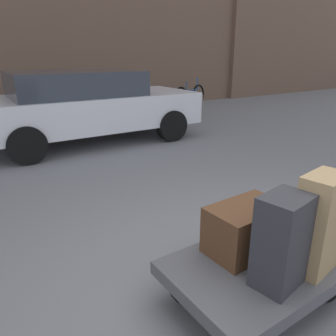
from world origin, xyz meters
TOP-DOWN VIEW (x-y plane):
  - ground_plane at (0.00, 0.00)m, footprint 60.00×60.00m
  - luggage_cart at (0.00, 0.00)m, footprint 1.33×0.87m
  - suitcase_charcoal_stacked_top at (-0.11, -0.21)m, footprint 0.36×0.29m
  - duffel_bag_brown_center at (-0.00, 0.17)m, footprint 0.59×0.37m
  - suitcase_tan_front_left at (0.22, -0.25)m, footprint 0.36×0.25m
  - parked_car at (0.67, 5.12)m, footprint 4.34×2.00m
  - bicycle_leaning at (5.24, 7.67)m, footprint 1.70×0.59m
  - bollard_kerb_near at (2.69, 6.00)m, footprint 0.27×0.27m
  - bollard_kerb_mid at (4.24, 6.00)m, footprint 0.27×0.27m

SIDE VIEW (x-z plane):
  - ground_plane at x=0.00m, z-range 0.00..0.00m
  - luggage_cart at x=0.00m, z-range 0.10..0.44m
  - bollard_kerb_near at x=2.69m, z-range 0.00..0.66m
  - bollard_kerb_mid at x=4.24m, z-range 0.00..0.66m
  - bicycle_leaning at x=5.24m, z-range -0.11..0.85m
  - duffel_bag_brown_center at x=0.00m, z-range 0.34..0.70m
  - suitcase_charcoal_stacked_top at x=-0.11m, z-range 0.34..0.95m
  - suitcase_tan_front_left at x=0.22m, z-range 0.34..1.02m
  - parked_car at x=0.67m, z-range 0.05..1.47m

